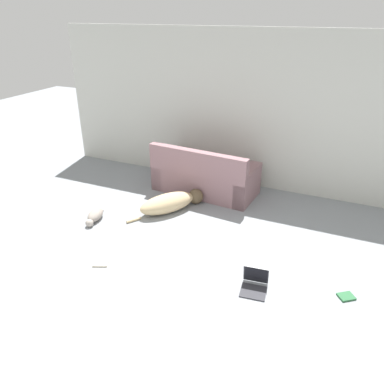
{
  "coord_description": "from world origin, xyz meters",
  "views": [
    {
      "loc": [
        1.5,
        -2.24,
        2.88
      ],
      "look_at": [
        -0.26,
        1.77,
        0.73
      ],
      "focal_mm": 35.0,
      "sensor_mm": 36.0,
      "label": 1
    }
  ],
  "objects": [
    {
      "name": "laptop_open",
      "position": [
        0.8,
        1.14,
        0.08
      ],
      "size": [
        0.32,
        0.35,
        0.26
      ],
      "rotation": [
        0.0,
        0.0,
        0.12
      ],
      "color": "#2D2D33",
      "rests_on": "ground_plane"
    },
    {
      "name": "book_green",
      "position": [
        1.78,
        1.38,
        0.01
      ],
      "size": [
        0.21,
        0.21,
        0.02
      ],
      "rotation": [
        0.0,
        0.0,
        0.64
      ],
      "color": "#2D663D",
      "rests_on": "ground_plane"
    },
    {
      "name": "book_cream",
      "position": [
        -1.08,
        0.78,
        0.01
      ],
      "size": [
        0.21,
        0.18,
        0.02
      ],
      "rotation": [
        0.0,
        0.0,
        0.41
      ],
      "color": "beige",
      "rests_on": "ground_plane"
    },
    {
      "name": "ground_plane",
      "position": [
        0.0,
        0.0,
        0.0
      ],
      "size": [
        20.0,
        20.0,
        0.0
      ],
      "primitive_type": "plane",
      "color": "gray"
    },
    {
      "name": "couch",
      "position": [
        -0.67,
        3.22,
        0.28
      ],
      "size": [
        1.79,
        0.93,
        0.85
      ],
      "rotation": [
        0.0,
        0.0,
        3.06
      ],
      "color": "gray",
      "rests_on": "ground_plane"
    },
    {
      "name": "dog",
      "position": [
        -0.9,
        2.39,
        0.14
      ],
      "size": [
        0.88,
        1.19,
        0.29
      ],
      "rotation": [
        0.0,
        0.0,
        0.97
      ],
      "color": "tan",
      "rests_on": "ground_plane"
    },
    {
      "name": "cat",
      "position": [
        -1.81,
        1.65,
        0.08
      ],
      "size": [
        0.26,
        0.54,
        0.16
      ],
      "rotation": [
        0.0,
        0.0,
        4.93
      ],
      "color": "gray",
      "rests_on": "ground_plane"
    },
    {
      "name": "wall_back",
      "position": [
        0.0,
        3.86,
        1.32
      ],
      "size": [
        7.44,
        0.06,
        2.64
      ],
      "color": "beige",
      "rests_on": "ground_plane"
    }
  ]
}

